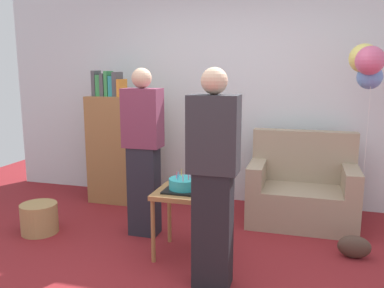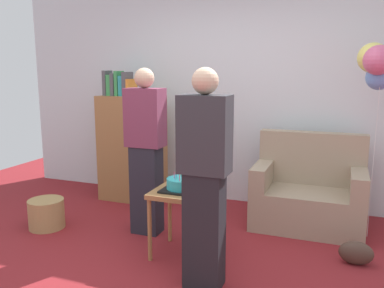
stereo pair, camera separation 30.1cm
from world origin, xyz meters
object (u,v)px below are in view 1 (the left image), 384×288
(birthday_cake, at_px, (184,185))
(handbag, at_px, (354,247))
(side_table, at_px, (184,200))
(wicker_basket, at_px, (39,218))
(person_blowing_candles, at_px, (143,152))
(couch, at_px, (302,191))
(balloon_bunch, at_px, (367,64))
(bookshelf, at_px, (122,147))
(person_holding_cake, at_px, (213,179))

(birthday_cake, distance_m, handbag, 1.57)
(side_table, relative_size, wicker_basket, 1.63)
(side_table, xyz_separation_m, person_blowing_candles, (-0.51, 0.33, 0.33))
(birthday_cake, height_order, handbag, birthday_cake)
(couch, distance_m, side_table, 1.47)
(birthday_cake, height_order, wicker_basket, birthday_cake)
(birthday_cake, distance_m, person_blowing_candles, 0.64)
(side_table, xyz_separation_m, balloon_bunch, (1.52, 1.02, 1.17))
(wicker_basket, bearing_deg, balloon_bunch, 17.37)
(bookshelf, xyz_separation_m, handbag, (2.59, -0.85, -0.58))
(bookshelf, height_order, birthday_cake, bookshelf)
(bookshelf, bearing_deg, balloon_bunch, -3.76)
(bookshelf, distance_m, balloon_bunch, 2.86)
(bookshelf, bearing_deg, couch, -2.86)
(handbag, bearing_deg, balloon_bunch, 83.29)
(couch, bearing_deg, side_table, -132.08)
(birthday_cake, relative_size, person_holding_cake, 0.20)
(side_table, xyz_separation_m, person_holding_cake, (0.35, -0.43, 0.33))
(couch, distance_m, birthday_cake, 1.49)
(bookshelf, xyz_separation_m, wicker_basket, (-0.38, -1.13, -0.53))
(wicker_basket, bearing_deg, birthday_cake, -2.26)
(person_holding_cake, bearing_deg, handbag, -130.32)
(couch, height_order, handbag, couch)
(couch, xyz_separation_m, side_table, (-0.98, -1.09, 0.16))
(person_blowing_candles, bearing_deg, birthday_cake, -50.83)
(birthday_cake, bearing_deg, handbag, 13.18)
(person_holding_cake, bearing_deg, balloon_bunch, -114.37)
(couch, xyz_separation_m, birthday_cake, (-0.98, -1.09, 0.30))
(handbag, bearing_deg, birthday_cake, -166.82)
(bookshelf, height_order, handbag, bookshelf)
(wicker_basket, bearing_deg, couch, 22.17)
(bookshelf, xyz_separation_m, birthday_cake, (1.16, -1.19, -0.04))
(side_table, height_order, person_holding_cake, person_holding_cake)
(person_blowing_candles, bearing_deg, couch, 8.95)
(balloon_bunch, bearing_deg, bookshelf, 176.24)
(bookshelf, relative_size, person_blowing_candles, 0.98)
(birthday_cake, xyz_separation_m, balloon_bunch, (1.52, 1.02, 1.03))
(balloon_bunch, bearing_deg, side_table, -146.22)
(balloon_bunch, bearing_deg, handbag, -96.71)
(birthday_cake, distance_m, person_holding_cake, 0.59)
(bookshelf, distance_m, wicker_basket, 1.31)
(side_table, relative_size, handbag, 2.10)
(person_blowing_candles, bearing_deg, side_table, -50.83)
(bookshelf, xyz_separation_m, balloon_bunch, (2.67, -0.18, 0.98))
(couch, bearing_deg, balloon_bunch, -7.28)
(birthday_cake, bearing_deg, person_blowing_candles, 147.02)
(couch, xyz_separation_m, person_holding_cake, (-0.63, -1.51, 0.49))
(person_holding_cake, xyz_separation_m, handbag, (1.09, 0.76, -0.73))
(wicker_basket, bearing_deg, bookshelf, 71.45)
(side_table, bearing_deg, bookshelf, 134.11)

